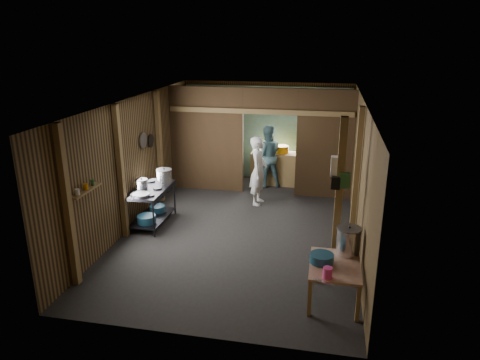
% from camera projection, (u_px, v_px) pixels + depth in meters
% --- Properties ---
extents(floor, '(4.50, 7.00, 0.00)m').
position_uv_depth(floor, '(242.00, 228.00, 9.12)').
color(floor, black).
rests_on(floor, ground).
extents(ceiling, '(4.50, 7.00, 0.00)m').
position_uv_depth(ceiling, '(242.00, 101.00, 8.30)').
color(ceiling, '#403D3B').
rests_on(ceiling, ground).
extents(wall_back, '(4.50, 0.00, 2.60)m').
position_uv_depth(wall_back, '(267.00, 131.00, 11.97)').
color(wall_back, brown).
rests_on(wall_back, ground).
extents(wall_front, '(4.50, 0.00, 2.60)m').
position_uv_depth(wall_front, '(188.00, 247.00, 5.45)').
color(wall_front, brown).
rests_on(wall_front, ground).
extents(wall_left, '(0.00, 7.00, 2.60)m').
position_uv_depth(wall_left, '(135.00, 161.00, 9.12)').
color(wall_left, brown).
rests_on(wall_left, ground).
extents(wall_right, '(0.00, 7.00, 2.60)m').
position_uv_depth(wall_right, '(360.00, 174.00, 8.29)').
color(wall_right, brown).
rests_on(wall_right, ground).
extents(partition_left, '(1.85, 0.10, 2.60)m').
position_uv_depth(partition_left, '(207.00, 139.00, 11.00)').
color(partition_left, '#4C361B').
rests_on(partition_left, floor).
extents(partition_right, '(1.35, 0.10, 2.60)m').
position_uv_depth(partition_right, '(325.00, 145.00, 10.47)').
color(partition_right, '#4C361B').
rests_on(partition_right, floor).
extents(partition_header, '(1.30, 0.10, 0.60)m').
position_uv_depth(partition_header, '(270.00, 101.00, 10.40)').
color(partition_header, '#4C361B').
rests_on(partition_header, wall_back).
extents(turquoise_panel, '(4.40, 0.06, 2.50)m').
position_uv_depth(turquoise_panel, '(266.00, 133.00, 11.93)').
color(turquoise_panel, '#6AA5A2').
rests_on(turquoise_panel, wall_back).
extents(back_counter, '(1.20, 0.50, 0.85)m').
position_uv_depth(back_counter, '(274.00, 168.00, 11.68)').
color(back_counter, olive).
rests_on(back_counter, floor).
extents(wall_clock, '(0.20, 0.03, 0.20)m').
position_uv_depth(wall_clock, '(276.00, 110.00, 11.64)').
color(wall_clock, white).
rests_on(wall_clock, wall_back).
extents(post_left_a, '(0.10, 0.12, 2.60)m').
position_uv_depth(post_left_a, '(68.00, 208.00, 6.69)').
color(post_left_a, olive).
rests_on(post_left_a, floor).
extents(post_left_b, '(0.10, 0.12, 2.60)m').
position_uv_depth(post_left_b, '(121.00, 173.00, 8.37)').
color(post_left_b, olive).
rests_on(post_left_b, floor).
extents(post_left_c, '(0.10, 0.12, 2.60)m').
position_uv_depth(post_left_c, '(159.00, 147.00, 10.23)').
color(post_left_c, olive).
rests_on(post_left_c, floor).
extents(post_right, '(0.10, 0.12, 2.60)m').
position_uv_depth(post_right, '(356.00, 177.00, 8.12)').
color(post_right, olive).
rests_on(post_right, floor).
extents(post_free, '(0.12, 0.12, 2.60)m').
position_uv_depth(post_free, '(339.00, 196.00, 7.16)').
color(post_free, olive).
rests_on(post_free, floor).
extents(cross_beam, '(4.40, 0.12, 0.12)m').
position_uv_depth(cross_beam, '(259.00, 111.00, 10.47)').
color(cross_beam, olive).
rests_on(cross_beam, wall_left).
extents(pan_lid_big, '(0.03, 0.34, 0.34)m').
position_uv_depth(pan_lid_big, '(143.00, 140.00, 9.38)').
color(pan_lid_big, slate).
rests_on(pan_lid_big, wall_left).
extents(pan_lid_small, '(0.03, 0.30, 0.30)m').
position_uv_depth(pan_lid_small, '(151.00, 141.00, 9.78)').
color(pan_lid_small, black).
rests_on(pan_lid_small, wall_left).
extents(wall_shelf, '(0.14, 0.80, 0.03)m').
position_uv_depth(wall_shelf, '(86.00, 191.00, 7.12)').
color(wall_shelf, olive).
rests_on(wall_shelf, wall_left).
extents(jar_white, '(0.07, 0.07, 0.10)m').
position_uv_depth(jar_white, '(77.00, 192.00, 6.87)').
color(jar_white, white).
rests_on(jar_white, wall_shelf).
extents(jar_yellow, '(0.08, 0.08, 0.10)m').
position_uv_depth(jar_yellow, '(86.00, 187.00, 7.10)').
color(jar_yellow, orange).
rests_on(jar_yellow, wall_shelf).
extents(jar_green, '(0.06, 0.06, 0.10)m').
position_uv_depth(jar_green, '(93.00, 182.00, 7.30)').
color(jar_green, '#2A602D').
rests_on(jar_green, wall_shelf).
extents(bag_white, '(0.22, 0.15, 0.32)m').
position_uv_depth(bag_white, '(338.00, 166.00, 7.09)').
color(bag_white, white).
rests_on(bag_white, post_free).
extents(bag_green, '(0.16, 0.12, 0.24)m').
position_uv_depth(bag_green, '(345.00, 180.00, 6.99)').
color(bag_green, '#2A602D').
rests_on(bag_green, post_free).
extents(bag_black, '(0.14, 0.10, 0.20)m').
position_uv_depth(bag_black, '(336.00, 183.00, 7.02)').
color(bag_black, black).
rests_on(bag_black, post_free).
extents(gas_range, '(0.68, 1.33, 0.79)m').
position_uv_depth(gas_range, '(152.00, 206.00, 9.19)').
color(gas_range, black).
rests_on(gas_range, floor).
extents(prep_table, '(0.73, 1.01, 0.60)m').
position_uv_depth(prep_table, '(334.00, 282.00, 6.56)').
color(prep_table, tan).
rests_on(prep_table, floor).
extents(stove_pot_large, '(0.35, 0.35, 0.33)m').
position_uv_depth(stove_pot_large, '(164.00, 177.00, 9.33)').
color(stove_pot_large, silver).
rests_on(stove_pot_large, gas_range).
extents(stove_pot_med, '(0.25, 0.25, 0.22)m').
position_uv_depth(stove_pot_med, '(142.00, 184.00, 9.04)').
color(stove_pot_med, silver).
rests_on(stove_pot_med, gas_range).
extents(frying_pan, '(0.46, 0.62, 0.08)m').
position_uv_depth(frying_pan, '(141.00, 195.00, 8.61)').
color(frying_pan, slate).
rests_on(frying_pan, gas_range).
extents(blue_tub_front, '(0.38, 0.38, 0.15)m').
position_uv_depth(blue_tub_front, '(147.00, 219.00, 8.96)').
color(blue_tub_front, navy).
rests_on(blue_tub_front, gas_range).
extents(blue_tub_back, '(0.33, 0.33, 0.13)m').
position_uv_depth(blue_tub_back, '(157.00, 209.00, 9.52)').
color(blue_tub_back, navy).
rests_on(blue_tub_back, gas_range).
extents(stock_pot, '(0.41, 0.41, 0.44)m').
position_uv_depth(stock_pot, '(348.00, 241.00, 6.74)').
color(stock_pot, silver).
rests_on(stock_pot, prep_table).
extents(wash_basin, '(0.41, 0.41, 0.13)m').
position_uv_depth(wash_basin, '(322.00, 258.00, 6.51)').
color(wash_basin, navy).
rests_on(wash_basin, prep_table).
extents(pink_bucket, '(0.17, 0.17, 0.16)m').
position_uv_depth(pink_bucket, '(328.00, 273.00, 6.08)').
color(pink_bucket, '#FC42A3').
rests_on(pink_bucket, prep_table).
extents(knife, '(0.30, 0.13, 0.01)m').
position_uv_depth(knife, '(324.00, 282.00, 5.99)').
color(knife, silver).
rests_on(knife, prep_table).
extents(yellow_tub, '(0.34, 0.34, 0.19)m').
position_uv_depth(yellow_tub, '(282.00, 149.00, 11.48)').
color(yellow_tub, orange).
rests_on(yellow_tub, back_counter).
extents(cook, '(0.44, 0.62, 1.60)m').
position_uv_depth(cook, '(258.00, 171.00, 10.18)').
color(cook, white).
rests_on(cook, floor).
extents(worker_back, '(0.93, 0.82, 1.61)m').
position_uv_depth(worker_back, '(267.00, 156.00, 11.36)').
color(worker_back, slate).
rests_on(worker_back, floor).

